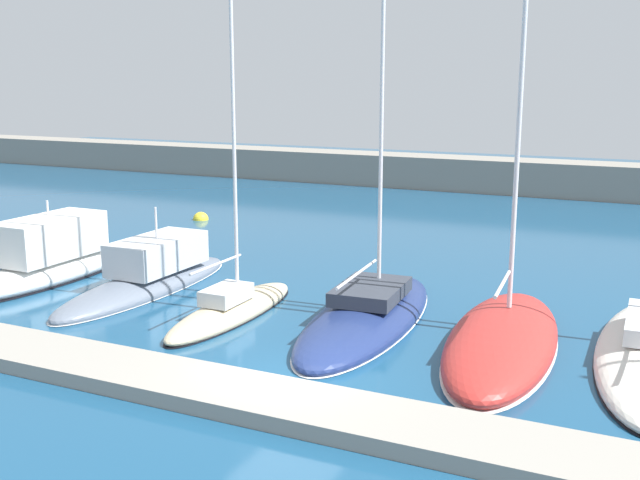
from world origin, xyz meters
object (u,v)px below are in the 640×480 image
Objects in this scene: sailboat_sand_fourth at (232,307)px; sailboat_red_sixth at (502,339)px; motorboat_white_second at (53,259)px; mooring_buoy_yellow at (201,220)px; motorboat_slate_third at (150,278)px; sailboat_navy_fifth at (368,314)px.

sailboat_red_sixth is at bearing -85.18° from sailboat_sand_fourth.
motorboat_white_second is 12.63m from mooring_buoy_yellow.
motorboat_slate_third is 0.43× the size of sailboat_navy_fifth.
motorboat_slate_third is at bearing 82.02° from sailboat_red_sixth.
sailboat_sand_fourth is 4.36m from sailboat_navy_fifth.
sailboat_red_sixth reaches higher than motorboat_slate_third.
motorboat_white_second reaches higher than mooring_buoy_yellow.
sailboat_sand_fourth is 17.28× the size of mooring_buoy_yellow.
sailboat_navy_fifth is (4.17, 1.27, -0.04)m from sailboat_sand_fourth.
sailboat_navy_fifth is at bearing -40.28° from mooring_buoy_yellow.
sailboat_sand_fourth is 0.76× the size of sailboat_red_sixth.
motorboat_slate_third is at bearing 71.89° from sailboat_sand_fourth.
sailboat_navy_fifth is 1.14× the size of sailboat_red_sixth.
sailboat_red_sixth reaches higher than mooring_buoy_yellow.
sailboat_sand_fourth is at bearing -97.39° from motorboat_white_second.
motorboat_white_second is at bearing -82.09° from mooring_buoy_yellow.
mooring_buoy_yellow is (-10.43, 13.65, -0.29)m from sailboat_sand_fourth.
mooring_buoy_yellow is at bearing 45.76° from sailboat_navy_fifth.
motorboat_white_second reaches higher than motorboat_slate_third.
sailboat_red_sixth is 22.95m from mooring_buoy_yellow.
motorboat_slate_third is 8.56m from sailboat_navy_fifth.
motorboat_white_second is 4.33m from motorboat_slate_third.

